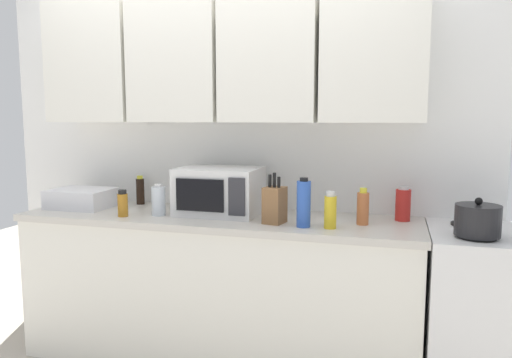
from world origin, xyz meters
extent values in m
cube|color=white|center=(0.00, 0.03, 1.30)|extent=(3.24, 0.06, 2.60)
cube|color=white|center=(-0.88, -0.15, 1.83)|extent=(0.56, 0.33, 0.75)
cube|color=white|center=(-0.29, -0.15, 1.83)|extent=(0.56, 0.33, 0.75)
cube|color=white|center=(0.29, -0.15, 1.83)|extent=(0.56, 0.33, 0.75)
cube|color=white|center=(0.88, -0.15, 1.83)|extent=(0.56, 0.33, 0.75)
cube|color=white|center=(0.00, -0.30, 0.43)|extent=(2.34, 0.60, 0.86)
cube|color=beige|center=(0.00, -0.30, 0.88)|extent=(2.37, 0.63, 0.04)
cube|color=silver|center=(1.57, -0.32, 0.45)|extent=(0.76, 0.64, 0.90)
cylinder|color=black|center=(1.40, -0.46, 0.91)|extent=(0.18, 0.18, 0.01)
cylinder|color=black|center=(1.40, -0.18, 0.91)|extent=(0.18, 0.18, 0.01)
cylinder|color=black|center=(1.40, -0.46, 0.99)|extent=(0.21, 0.21, 0.15)
sphere|color=black|center=(1.40, -0.46, 1.08)|extent=(0.04, 0.04, 0.04)
cube|color=silver|center=(0.00, -0.25, 1.04)|extent=(0.48, 0.36, 0.28)
cube|color=black|center=(-0.05, -0.43, 1.04)|extent=(0.29, 0.01, 0.18)
cube|color=#2D2D33|center=(0.17, -0.43, 1.04)|extent=(0.10, 0.01, 0.21)
cube|color=silver|center=(-0.93, -0.30, 0.96)|extent=(0.38, 0.30, 0.12)
cube|color=brown|center=(0.38, -0.41, 1.00)|extent=(0.12, 0.14, 0.20)
cylinder|color=black|center=(0.36, -0.42, 1.13)|extent=(0.02, 0.02, 0.07)
cylinder|color=black|center=(0.38, -0.42, 1.14)|extent=(0.02, 0.02, 0.08)
cylinder|color=black|center=(0.41, -0.42, 1.13)|extent=(0.02, 0.02, 0.06)
cylinder|color=#AD701E|center=(-0.52, -0.48, 0.97)|extent=(0.06, 0.06, 0.13)
cylinder|color=black|center=(-0.52, -0.48, 1.05)|extent=(0.05, 0.05, 0.02)
cylinder|color=red|center=(1.06, -0.15, 0.99)|extent=(0.08, 0.08, 0.18)
cylinder|color=silver|center=(1.06, -0.15, 1.09)|extent=(0.06, 0.06, 0.02)
cylinder|color=#BC6638|center=(0.85, -0.31, 0.99)|extent=(0.06, 0.06, 0.17)
cylinder|color=yellow|center=(0.85, -0.31, 1.09)|extent=(0.04, 0.04, 0.03)
cylinder|color=silver|center=(-0.33, -0.39, 0.99)|extent=(0.08, 0.08, 0.17)
cylinder|color=silver|center=(-0.33, -0.39, 1.08)|extent=(0.05, 0.05, 0.02)
cylinder|color=#2D56B7|center=(0.55, -0.46, 1.02)|extent=(0.07, 0.07, 0.25)
cylinder|color=black|center=(0.55, -0.46, 1.15)|extent=(0.04, 0.04, 0.02)
cylinder|color=gold|center=(0.69, -0.45, 0.98)|extent=(0.06, 0.06, 0.17)
cylinder|color=silver|center=(0.69, -0.45, 1.08)|extent=(0.05, 0.05, 0.03)
cylinder|color=black|center=(-0.63, -0.09, 0.99)|extent=(0.05, 0.05, 0.17)
cylinder|color=yellow|center=(-0.63, -0.09, 1.08)|extent=(0.04, 0.04, 0.02)
camera|label=1|loc=(1.01, -2.95, 1.47)|focal=33.93mm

